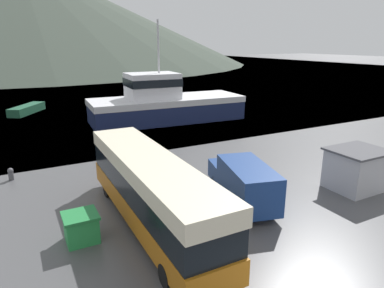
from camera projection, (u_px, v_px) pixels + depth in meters
The scene contains 9 objects.
water_surface at pixel (31, 66), 128.41m from camera, with size 240.00×240.00×0.00m, color slate.
hill_backdrop at pixel (24, 12), 137.34m from camera, with size 177.18×177.18×39.87m, color #3D473D.
tour_bus at pixel (150, 189), 15.94m from camera, with size 2.49×12.20×3.44m.
delivery_van at pixel (243, 181), 18.58m from camera, with size 3.60×6.58×2.34m.
fishing_boat at pixel (164, 103), 37.89m from camera, with size 17.14×6.69×10.77m.
storage_bin at pixel (81, 227), 15.07m from camera, with size 1.49×1.43×1.29m.
dock_kiosk at pixel (356, 169), 20.33m from camera, with size 3.29×2.77×2.46m.
small_boat at pixel (27, 109), 42.43m from camera, with size 4.60×5.90×0.98m.
mooring_bollard at pixel (11, 174), 21.83m from camera, with size 0.36×0.36×0.80m.
Camera 1 is at (-7.25, -5.46, 8.49)m, focal length 32.00 mm.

